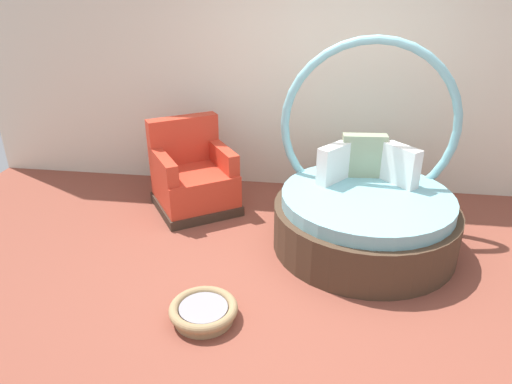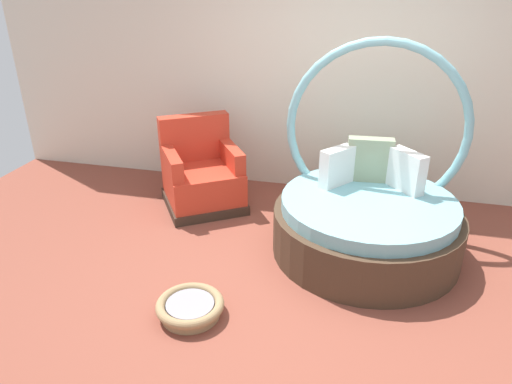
# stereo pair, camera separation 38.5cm
# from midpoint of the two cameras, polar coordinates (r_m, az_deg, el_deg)

# --- Properties ---
(ground_plane) EXTENTS (8.00, 8.00, 0.02)m
(ground_plane) POSITION_cam_midpoint_polar(r_m,az_deg,el_deg) (4.01, 3.57, -10.78)
(ground_plane) COLOR brown
(back_wall) EXTENTS (8.00, 0.12, 3.20)m
(back_wall) POSITION_cam_midpoint_polar(r_m,az_deg,el_deg) (5.29, 5.93, 17.03)
(back_wall) COLOR silver
(back_wall) RESTS_ON ground_plane
(round_daybed) EXTENTS (1.67, 1.67, 1.85)m
(round_daybed) POSITION_cam_midpoint_polar(r_m,az_deg,el_deg) (4.40, 10.69, -1.83)
(round_daybed) COLOR #473323
(round_daybed) RESTS_ON ground_plane
(red_armchair) EXTENTS (1.11, 1.11, 0.94)m
(red_armchair) POSITION_cam_midpoint_polar(r_m,az_deg,el_deg) (5.10, -9.81, 1.62)
(red_armchair) COLOR #38281E
(red_armchair) RESTS_ON ground_plane
(pet_basket) EXTENTS (0.51, 0.51, 0.13)m
(pet_basket) POSITION_cam_midpoint_polar(r_m,az_deg,el_deg) (3.61, -9.53, -14.18)
(pet_basket) COLOR #9E7F56
(pet_basket) RESTS_ON ground_plane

